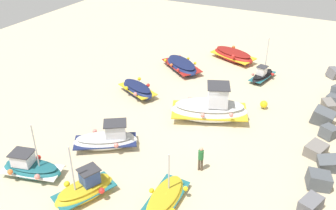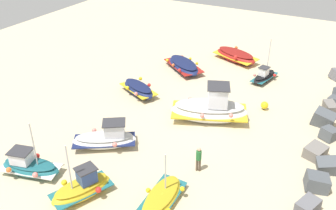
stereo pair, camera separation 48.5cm
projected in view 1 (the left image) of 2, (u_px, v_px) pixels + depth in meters
ground_plane at (204, 116)px, 27.23m from camera, size 58.98×58.98×0.00m
fishing_boat_0 at (107, 139)px, 23.65m from camera, size 3.68×4.35×1.79m
fishing_boat_1 at (137, 89)px, 29.94m from camera, size 2.84×3.88×0.96m
fishing_boat_2 at (233, 55)px, 36.19m from camera, size 3.32×4.88×1.12m
fishing_boat_3 at (210, 109)px, 26.46m from camera, size 4.19×5.94×2.78m
fishing_boat_4 at (165, 198)px, 19.33m from camera, size 3.58×1.88×2.90m
fishing_boat_5 at (182, 65)px, 34.20m from camera, size 4.21×4.75×0.88m
fishing_boat_6 at (85, 189)px, 19.63m from camera, size 3.61×2.56×3.56m
fishing_boat_7 at (262, 75)px, 32.39m from camera, size 3.34×1.78×3.72m
fishing_boat_8 at (31, 168)px, 21.20m from camera, size 2.21×3.74×3.52m
person_walking at (201, 157)px, 21.41m from camera, size 0.32×0.32×1.61m
breakwater_rocks at (325, 143)px, 23.51m from camera, size 23.61×3.00×1.43m
mooring_buoy_0 at (264, 104)px, 27.98m from camera, size 0.56×0.56×0.66m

